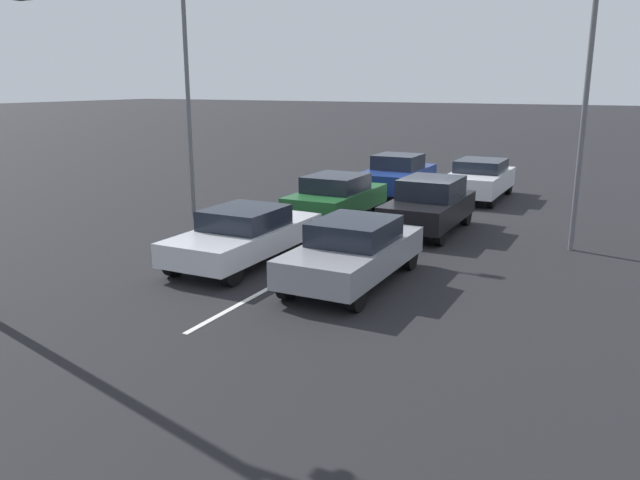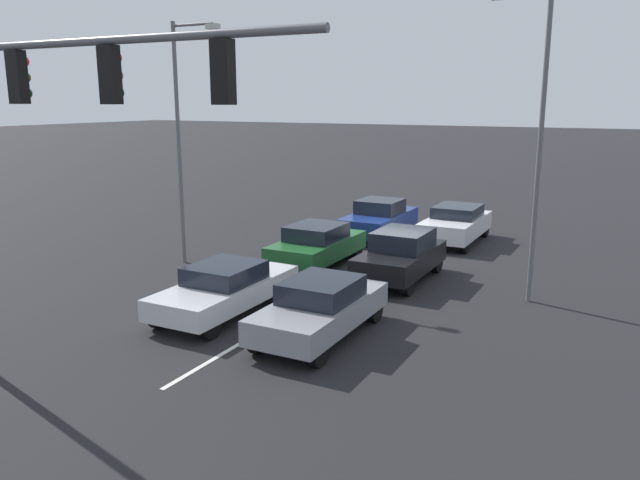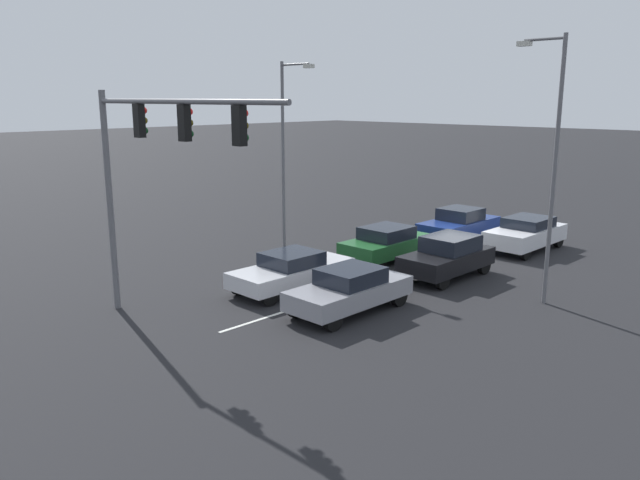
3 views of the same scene
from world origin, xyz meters
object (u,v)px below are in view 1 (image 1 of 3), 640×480
object	(u,v)px
car_silver_midlane_front	(245,234)
street_lamp_left_shoulder	(583,60)
car_gray_leftlane_front	(354,250)
street_lamp_right_shoulder	(192,71)
car_black_leftlane_second	(429,204)
car_darkgreen_midlane_second	(336,196)
car_navy_midlane_third	(397,175)
traffic_signal_gantry	(47,27)
car_white_leftlane_third	(479,179)

from	to	relation	value
car_silver_midlane_front	street_lamp_left_shoulder	world-z (taller)	street_lamp_left_shoulder
car_gray_leftlane_front	street_lamp_right_shoulder	distance (m)	9.46
car_black_leftlane_second	car_darkgreen_midlane_second	size ratio (longest dim) A/B	0.96
street_lamp_right_shoulder	car_navy_midlane_third	bearing A→B (deg)	-121.27
traffic_signal_gantry	car_navy_midlane_third	bearing A→B (deg)	-89.76
car_silver_midlane_front	car_white_leftlane_third	bearing A→B (deg)	-105.51
car_darkgreen_midlane_second	street_lamp_right_shoulder	size ratio (longest dim) A/B	0.51
car_darkgreen_midlane_second	street_lamp_right_shoulder	distance (m)	6.12
car_silver_midlane_front	traffic_signal_gantry	distance (m)	7.09
car_white_leftlane_third	street_lamp_left_shoulder	bearing A→B (deg)	120.38
car_silver_midlane_front	street_lamp_right_shoulder	xyz separation A→B (m)	(4.38, -3.76, 4.05)
car_darkgreen_midlane_second	car_navy_midlane_third	size ratio (longest dim) A/B	0.94
car_black_leftlane_second	car_white_leftlane_third	world-z (taller)	car_black_leftlane_second
car_darkgreen_midlane_second	car_white_leftlane_third	bearing A→B (deg)	-119.79
car_navy_midlane_third	street_lamp_left_shoulder	world-z (taller)	street_lamp_left_shoulder
car_gray_leftlane_front	traffic_signal_gantry	bearing A→B (deg)	59.07
car_darkgreen_midlane_second	street_lamp_left_shoulder	distance (m)	8.39
car_white_leftlane_third	traffic_signal_gantry	distance (m)	17.81
car_black_leftlane_second	street_lamp_right_shoulder	size ratio (longest dim) A/B	0.49
car_navy_midlane_third	street_lamp_left_shoulder	xyz separation A→B (m)	(-7.05, 6.09, 4.16)
car_darkgreen_midlane_second	traffic_signal_gantry	bearing A→B (deg)	91.24
street_lamp_left_shoulder	traffic_signal_gantry	bearing A→B (deg)	56.00
car_navy_midlane_third	car_darkgreen_midlane_second	bearing A→B (deg)	88.16
traffic_signal_gantry	car_white_leftlane_third	bearing A→B (deg)	-100.40
car_gray_leftlane_front	car_silver_midlane_front	bearing A→B (deg)	-6.74
car_navy_midlane_third	street_lamp_right_shoulder	bearing A→B (deg)	58.73
car_darkgreen_midlane_second	street_lamp_right_shoulder	xyz separation A→B (m)	(4.22, 1.89, 4.01)
car_black_leftlane_second	street_lamp_right_shoulder	distance (m)	8.60
car_gray_leftlane_front	street_lamp_right_shoulder	bearing A→B (deg)	-28.79
car_silver_midlane_front	traffic_signal_gantry	world-z (taller)	traffic_signal_gantry
traffic_signal_gantry	street_lamp_left_shoulder	bearing A→B (deg)	-124.00
car_navy_midlane_third	street_lamp_right_shoulder	distance (m)	9.35
car_silver_midlane_front	street_lamp_right_shoulder	bearing A→B (deg)	-40.62
car_gray_leftlane_front	traffic_signal_gantry	size ratio (longest dim) A/B	0.51
car_darkgreen_midlane_second	car_navy_midlane_third	xyz separation A→B (m)	(-0.17, -5.35, 0.04)
car_silver_midlane_front	car_gray_leftlane_front	world-z (taller)	car_gray_leftlane_front
traffic_signal_gantry	street_lamp_right_shoulder	size ratio (longest dim) A/B	1.04
car_black_leftlane_second	traffic_signal_gantry	distance (m)	11.99
traffic_signal_gantry	street_lamp_left_shoulder	world-z (taller)	street_lamp_left_shoulder
car_navy_midlane_third	traffic_signal_gantry	distance (m)	17.04
car_silver_midlane_front	car_navy_midlane_third	xyz separation A→B (m)	(-0.01, -10.99, 0.08)
car_black_leftlane_second	car_white_leftlane_third	size ratio (longest dim) A/B	0.92
car_gray_leftlane_front	car_darkgreen_midlane_second	size ratio (longest dim) A/B	1.03
car_silver_midlane_front	car_darkgreen_midlane_second	distance (m)	5.65
car_black_leftlane_second	traffic_signal_gantry	xyz separation A→B (m)	(3.04, 10.73, 4.41)
car_silver_midlane_front	car_darkgreen_midlane_second	world-z (taller)	car_darkgreen_midlane_second
car_navy_midlane_third	street_lamp_right_shoulder	xyz separation A→B (m)	(4.39, 7.24, 3.97)
car_gray_leftlane_front	car_white_leftlane_third	world-z (taller)	car_white_leftlane_third
traffic_signal_gantry	street_lamp_right_shoulder	world-z (taller)	street_lamp_right_shoulder
car_darkgreen_midlane_second	car_white_leftlane_third	distance (m)	6.75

